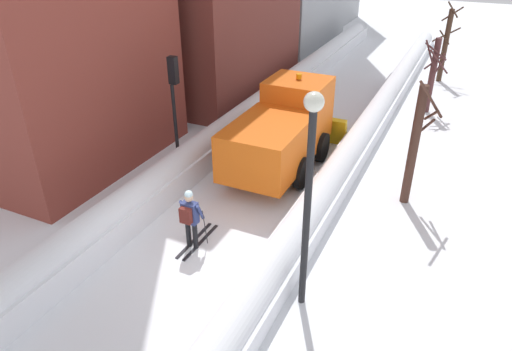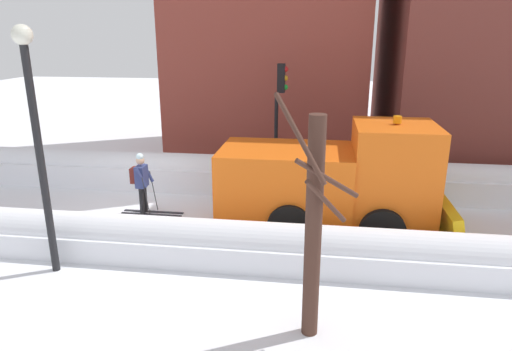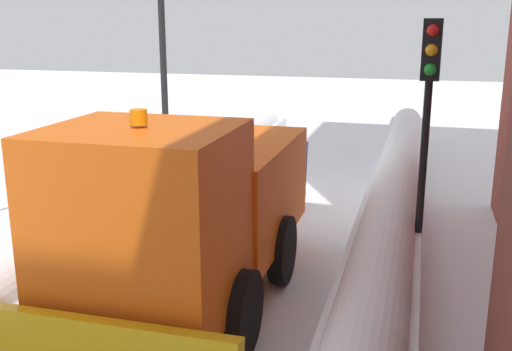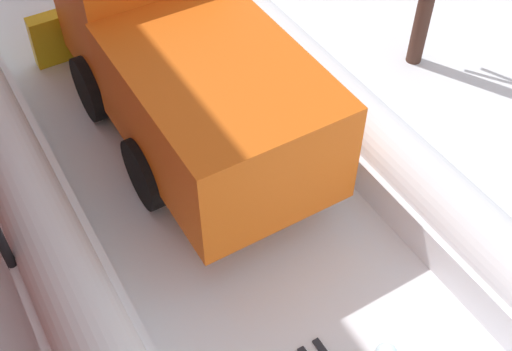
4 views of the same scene
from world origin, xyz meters
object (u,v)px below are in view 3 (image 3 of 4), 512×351
street_lamp (163,53)px  skier (295,160)px  plow_truck (187,209)px  traffic_light_pole (428,102)px

street_lamp → skier: bearing=168.8°
plow_truck → traffic_light_pole: traffic_light_pole is taller
street_lamp → traffic_light_pole: bearing=145.0°
plow_truck → skier: plow_truck is taller
skier → street_lamp: street_lamp is taller
street_lamp → plow_truck: bearing=116.2°
skier → traffic_light_pole: size_ratio=0.44×
plow_truck → skier: 5.52m
plow_truck → street_lamp: (3.04, -6.17, 1.82)m
traffic_light_pole → plow_truck: bearing=29.1°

